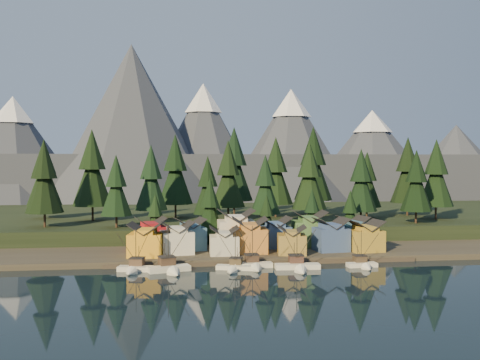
{
  "coord_description": "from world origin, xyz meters",
  "views": [
    {
      "loc": [
        -22.81,
        -117.55,
        26.2
      ],
      "look_at": [
        -4.3,
        30.0,
        21.0
      ],
      "focal_mm": 40.0,
      "sensor_mm": 36.0,
      "label": 1
    }
  ],
  "objects": [
    {
      "name": "boat_5",
      "position": [
        23.65,
        8.52,
        2.05
      ],
      "size": [
        7.72,
        8.38,
        10.12
      ],
      "rotation": [
        0.0,
        0.0,
        0.03
      ],
      "color": "silver",
      "rests_on": "ground"
    },
    {
      "name": "boat_4",
      "position": [
        7.13,
        7.75,
        2.15
      ],
      "size": [
        11.28,
        12.21,
        11.87
      ],
      "rotation": [
        0.0,
        0.0,
        -0.04
      ],
      "color": "silver",
      "rests_on": "ground"
    },
    {
      "name": "tree_hill_4",
      "position": [
        -22.0,
        75.0,
        22.41
      ],
      "size": [
        12.88,
        12.88,
        30.01
      ],
      "color": "#332319",
      "rests_on": "hillside"
    },
    {
      "name": "tree_hill_1",
      "position": [
        -50.0,
        68.0,
        23.05
      ],
      "size": [
        13.38,
        13.38,
        31.18
      ],
      "color": "#332319",
      "rests_on": "hillside"
    },
    {
      "name": "tree_hill_13",
      "position": [
        56.0,
        48.0,
        19.13
      ],
      "size": [
        10.31,
        10.31,
        24.02
      ],
      "color": "#332319",
      "rests_on": "hillside"
    },
    {
      "name": "tree_hill_0",
      "position": [
        -62.0,
        52.0,
        20.58
      ],
      "size": [
        11.45,
        11.45,
        26.68
      ],
      "color": "#332319",
      "rests_on": "hillside"
    },
    {
      "name": "house_back_1",
      "position": [
        -18.17,
        31.43,
        6.11
      ],
      "size": [
        9.31,
        9.39,
        8.79
      ],
      "rotation": [
        0.0,
        0.0,
        0.21
      ],
      "color": "#3D6990",
      "rests_on": "shore_strip"
    },
    {
      "name": "tree_hill_3",
      "position": [
        -30.0,
        60.0,
        20.07
      ],
      "size": [
        11.05,
        11.05,
        25.74
      ],
      "color": "#332319",
      "rests_on": "hillside"
    },
    {
      "name": "tree_hill_5",
      "position": [
        -12.0,
        50.0,
        18.0
      ],
      "size": [
        9.43,
        9.43,
        21.96
      ],
      "color": "#332319",
      "rests_on": "hillside"
    },
    {
      "name": "tree_shore_4",
      "position": [
        31.0,
        40.0,
        10.2
      ],
      "size": [
        6.84,
        6.84,
        15.93
      ],
      "color": "#332319",
      "rests_on": "shore_strip"
    },
    {
      "name": "house_front_5",
      "position": [
        20.37,
        24.83,
        6.26
      ],
      "size": [
        9.48,
        8.79,
        9.06
      ],
      "rotation": [
        0.0,
        0.0,
        0.11
      ],
      "color": "#364E81",
      "rests_on": "shore_strip"
    },
    {
      "name": "tree_hill_16",
      "position": [
        -68.0,
        78.0,
        21.35
      ],
      "size": [
        12.06,
        12.06,
        28.08
      ],
      "color": "#332319",
      "rests_on": "hillside"
    },
    {
      "name": "boat_2",
      "position": [
        -8.35,
        9.05,
        1.82
      ],
      "size": [
        9.63,
        10.04,
        9.98
      ],
      "rotation": [
        0.0,
        0.0,
        -0.28
      ],
      "color": "silver",
      "rests_on": "ground"
    },
    {
      "name": "tree_shore_3",
      "position": [
        19.0,
        40.0,
        10.44
      ],
      "size": [
        7.03,
        7.03,
        16.38
      ],
      "color": "#332319",
      "rests_on": "shore_strip"
    },
    {
      "name": "tree_hill_15",
      "position": [
        0.0,
        82.0,
        24.16
      ],
      "size": [
        14.26,
        14.26,
        33.22
      ],
      "color": "#332319",
      "rests_on": "hillside"
    },
    {
      "name": "tree_hill_10",
      "position": [
        30.0,
        80.0,
        24.31
      ],
      "size": [
        14.38,
        14.38,
        33.49
      ],
      "color": "#332319",
      "rests_on": "hillside"
    },
    {
      "name": "tree_hill_12",
      "position": [
        46.0,
        66.0,
        18.95
      ],
      "size": [
        10.17,
        10.17,
        23.69
      ],
      "color": "#332319",
      "rests_on": "hillside"
    },
    {
      "name": "house_front_2",
      "position": [
        -9.45,
        22.71,
        5.37
      ],
      "size": [
        7.76,
        7.82,
        7.37
      ],
      "rotation": [
        0.0,
        0.0,
        -0.03
      ],
      "color": "beige",
      "rests_on": "shore_strip"
    },
    {
      "name": "tree_hill_11",
      "position": [
        38.0,
        50.0,
        19.31
      ],
      "size": [
        10.46,
        10.46,
        24.36
      ],
      "color": "#332319",
      "rests_on": "hillside"
    },
    {
      "name": "shore_strip",
      "position": [
        0.0,
        40.0,
        0.75
      ],
      "size": [
        400.0,
        50.0,
        1.5
      ],
      "primitive_type": "cube",
      "color": "#352F26",
      "rests_on": "ground"
    },
    {
      "name": "tree_hill_9",
      "position": [
        22.0,
        55.0,
        20.62
      ],
      "size": [
        11.48,
        11.48,
        26.74
      ],
      "color": "#332319",
      "rests_on": "hillside"
    },
    {
      "name": "ground",
      "position": [
        0.0,
        0.0,
        0.0
      ],
      "size": [
        500.0,
        500.0,
        0.0
      ],
      "primitive_type": "plane",
      "color": "black",
      "rests_on": "ground"
    },
    {
      "name": "tree_hill_7",
      "position": [
        6.0,
        48.0,
        18.23
      ],
      "size": [
        9.6,
        9.6,
        22.37
      ],
      "color": "#332319",
      "rests_on": "hillside"
    },
    {
      "name": "house_front_3",
      "position": [
        -2.27,
        25.23,
        6.46
      ],
      "size": [
        9.82,
        9.41,
        9.44
      ],
      "rotation": [
        0.0,
        0.0,
        -0.06
      ],
      "color": "#C07831",
      "rests_on": "shore_strip"
    },
    {
      "name": "house_back_4",
      "position": [
        16.54,
        33.63,
        6.88
      ],
      "size": [
        10.01,
        9.66,
        10.25
      ],
      "rotation": [
        0.0,
        0.0,
        -0.07
      ],
      "color": "#46703C",
      "rests_on": "shore_strip"
    },
    {
      "name": "tree_shore_0",
      "position": [
        -28.0,
        40.0,
        9.92
      ],
      "size": [
        6.62,
        6.62,
        15.42
      ],
      "color": "#332319",
      "rests_on": "shore_strip"
    },
    {
      "name": "tree_hill_14",
      "position": [
        64.0,
        72.0,
        22.02
      ],
      "size": [
        12.58,
        12.58,
        29.31
      ],
      "color": "#332319",
      "rests_on": "hillside"
    },
    {
      "name": "boat_1",
      "position": [
        -23.57,
        8.76,
        2.45
      ],
      "size": [
        10.84,
        11.42,
        12.57
      ],
      "rotation": [
        0.0,
        0.0,
        0.28
      ],
      "color": "silver",
      "rests_on": "ground"
    },
    {
      "name": "tree_hill_17",
      "position": [
        68.0,
        58.0,
        21.3
      ],
      "size": [
        12.01,
        12.01,
        27.98
      ],
      "color": "#332319",
      "rests_on": "hillside"
    },
    {
      "name": "house_front_4",
      "position": [
        8.48,
        21.3,
        5.45
      ],
      "size": [
        8.36,
        8.86,
        7.52
      ],
      "rotation": [
        0.0,
        0.0,
        -0.14
      ],
      "color": "olive",
      "rests_on": "shore_strip"
    },
    {
      "name": "house_back_2",
      "position": [
        -4.94,
        34.39,
        7.21
      ],
      "size": [
        10.28,
        9.44,
        10.88
      ],
      "rotation": [
        0.0,
        0.0,
        0.0
      ],
      "color": "silver",
      "rests_on": "shore_strip"
    },
    {
      "name": "house_back_5",
      "position": [
        29.43,
        33.02,
        6.0
      ],
      "size": [
        8.85,
        8.92,
        8.57
      ],
      "rotation": [
        0.0,
        0.0,
        0.18
      ],
      "color": "#376382",
      "rests_on": "shore_strip"
    },
    {
      "name": "tree_hill_8",
      "position": [
        14.0,
        72.0,
        21.89
      ],
      "size": [
        12.48,
        12.48,
        29.07
      ],
      "color": "#332319",
      "rests_on": "hillside"
    },
    {
      "name": "tree_shore_1",
      "position": [
        -12.0,
        40.0,
        12.42
      ],
      "size": [
        8.58,
        8.58,
        19.98
      ],
      "color": "#332319",
      "rests_on": "shore_strip"
    },
    {
      "name": "hillside",
      "position": [
        0.0,
        90.0,
        3.0
      ],
      "size": [
        420.0,
        100.0,
        6.0
      ],
      "primitive_type": "cube",
      "color": "black",
      "rests_on": "ground"
    },
    {
      "name": "dock",
      "position": [
        0.0,
        16.5,
        0.5
      ],
      "size": [
        80.0,
        4.0,
        1.0
      ],
      "primitive_type": "cube",
      "color": "#4B4135",
      "rests_on": "ground"
    },
    {
      "name": "house_front_1",
      "position": [
        -21.86,
        25.58,
        6.02
      ],
      "size": [
        9.41,
        9.13,
        8.6
      ],
      "rotation": [
        0.0,
        0.0,
        0.15
      ],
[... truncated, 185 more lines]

